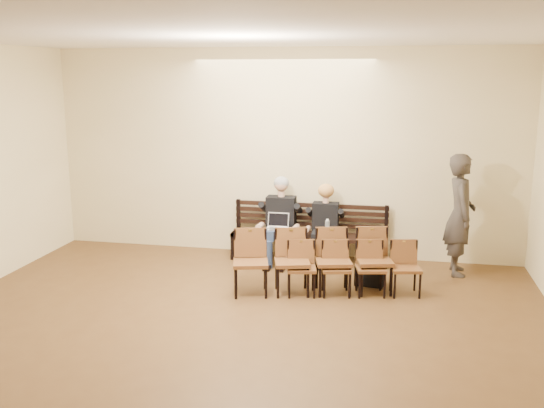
{
  "coord_description": "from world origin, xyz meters",
  "views": [
    {
      "loc": [
        1.85,
        -5.03,
        3.08
      ],
      "look_at": [
        -0.0,
        4.05,
        1.07
      ],
      "focal_mm": 40.0,
      "sensor_mm": 36.0,
      "label": 1
    }
  ],
  "objects": [
    {
      "name": "ground",
      "position": [
        0.0,
        0.0,
        0.0
      ],
      "size": [
        10.0,
        10.0,
        0.0
      ],
      "primitive_type": "plane",
      "color": "brown",
      "rests_on": "ground"
    },
    {
      "name": "room_walls",
      "position": [
        0.0,
        0.79,
        2.54
      ],
      "size": [
        8.02,
        10.01,
        3.51
      ],
      "color": "beige",
      "rests_on": "ground"
    },
    {
      "name": "bench",
      "position": [
        0.5,
        4.65,
        0.23
      ],
      "size": [
        2.6,
        0.9,
        0.45
      ],
      "primitive_type": "cube",
      "color": "black",
      "rests_on": "ground"
    },
    {
      "name": "seated_man",
      "position": [
        0.04,
        4.53,
        0.71
      ],
      "size": [
        0.59,
        0.82,
        1.42
      ],
      "primitive_type": null,
      "color": "black",
      "rests_on": "ground"
    },
    {
      "name": "seated_woman",
      "position": [
        0.78,
        4.53,
        0.61
      ],
      "size": [
        0.52,
        0.72,
        1.22
      ],
      "primitive_type": null,
      "color": "black",
      "rests_on": "ground"
    },
    {
      "name": "laptop",
      "position": [
        0.02,
        4.31,
        0.58
      ],
      "size": [
        0.36,
        0.28,
        0.25
      ],
      "primitive_type": "cube",
      "rotation": [
        0.0,
        0.0,
        0.03
      ],
      "color": "silver",
      "rests_on": "bench"
    },
    {
      "name": "water_bottle",
      "position": [
        0.85,
        4.25,
        0.57
      ],
      "size": [
        0.08,
        0.08,
        0.25
      ],
      "primitive_type": "cylinder",
      "rotation": [
        0.0,
        0.0,
        -0.08
      ],
      "color": "silver",
      "rests_on": "bench"
    },
    {
      "name": "bag",
      "position": [
        1.57,
        3.64,
        0.15
      ],
      "size": [
        0.45,
        0.33,
        0.31
      ],
      "primitive_type": "cube",
      "rotation": [
        0.0,
        0.0,
        -0.12
      ],
      "color": "black",
      "rests_on": "ground"
    },
    {
      "name": "passerby",
      "position": [
        2.88,
        4.43,
        1.09
      ],
      "size": [
        0.56,
        0.82,
        2.18
      ],
      "primitive_type": "imported",
      "rotation": [
        0.0,
        0.0,
        1.62
      ],
      "color": "#37312D",
      "rests_on": "ground"
    },
    {
      "name": "chair_row_front",
      "position": [
        1.35,
        3.17,
        0.38
      ],
      "size": [
        1.92,
        0.78,
        0.77
      ],
      "primitive_type": "cube",
      "rotation": [
        0.0,
        0.0,
        0.2
      ],
      "color": "brown",
      "rests_on": "ground"
    },
    {
      "name": "chair_row_back",
      "position": [
        0.78,
        3.12,
        0.46
      ],
      "size": [
        2.3,
        1.04,
        0.92
      ],
      "primitive_type": "cube",
      "rotation": [
        0.0,
        0.0,
        0.25
      ],
      "color": "brown",
      "rests_on": "ground"
    }
  ]
}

